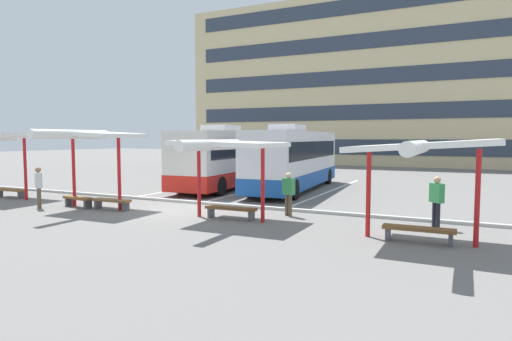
% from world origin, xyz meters
% --- Properties ---
extents(ground_plane, '(160.00, 160.00, 0.00)m').
position_xyz_m(ground_plane, '(0.00, 0.00, 0.00)').
color(ground_plane, slate).
extents(terminal_building, '(39.86, 11.65, 21.10)m').
position_xyz_m(terminal_building, '(0.03, 37.15, 9.18)').
color(terminal_building, '#D1BC8C').
rests_on(terminal_building, ground).
extents(coach_bus_0, '(3.32, 11.16, 3.69)m').
position_xyz_m(coach_bus_0, '(-1.88, 8.22, 1.71)').
color(coach_bus_0, silver).
rests_on(coach_bus_0, ground).
extents(coach_bus_1, '(3.33, 11.22, 3.69)m').
position_xyz_m(coach_bus_1, '(2.07, 8.53, 1.71)').
color(coach_bus_1, silver).
rests_on(coach_bus_1, ground).
extents(lane_stripe_0, '(0.16, 14.00, 0.01)m').
position_xyz_m(lane_stripe_0, '(-4.09, 8.58, 0.00)').
color(lane_stripe_0, white).
rests_on(lane_stripe_0, ground).
extents(lane_stripe_1, '(0.16, 14.00, 0.01)m').
position_xyz_m(lane_stripe_1, '(0.00, 8.58, 0.00)').
color(lane_stripe_1, white).
rests_on(lane_stripe_1, ground).
extents(lane_stripe_2, '(0.16, 14.00, 0.01)m').
position_xyz_m(lane_stripe_2, '(4.09, 8.58, 0.00)').
color(lane_stripe_2, white).
rests_on(lane_stripe_2, ground).
extents(bench_0, '(1.92, 0.50, 0.45)m').
position_xyz_m(bench_0, '(-9.49, -0.76, 0.34)').
color(bench_0, brown).
rests_on(bench_0, ground).
extents(waiting_shelter_1, '(3.60, 4.32, 3.31)m').
position_xyz_m(waiting_shelter_1, '(-3.16, -1.49, 3.05)').
color(waiting_shelter_1, red).
rests_on(waiting_shelter_1, ground).
extents(bench_1, '(1.67, 0.64, 0.45)m').
position_xyz_m(bench_1, '(-4.06, -1.39, 0.33)').
color(bench_1, brown).
rests_on(bench_1, ground).
extents(bench_2, '(1.77, 0.50, 0.45)m').
position_xyz_m(bench_2, '(-2.26, -1.29, 0.34)').
color(bench_2, brown).
rests_on(bench_2, ground).
extents(waiting_shelter_2, '(3.66, 4.49, 2.92)m').
position_xyz_m(waiting_shelter_2, '(3.17, -1.24, 2.69)').
color(waiting_shelter_2, red).
rests_on(waiting_shelter_2, ground).
extents(bench_3, '(1.98, 0.48, 0.45)m').
position_xyz_m(bench_3, '(3.17, -0.89, 0.34)').
color(bench_3, brown).
rests_on(bench_3, ground).
extents(waiting_shelter_3, '(3.92, 4.85, 2.96)m').
position_xyz_m(waiting_shelter_3, '(9.73, -1.84, 2.69)').
color(waiting_shelter_3, red).
rests_on(waiting_shelter_3, ground).
extents(bench_4, '(1.98, 0.45, 0.45)m').
position_xyz_m(bench_4, '(9.73, -1.71, 0.34)').
color(bench_4, brown).
rests_on(bench_4, ground).
extents(platform_kerb, '(44.00, 0.24, 0.12)m').
position_xyz_m(platform_kerb, '(0.00, 1.68, 0.06)').
color(platform_kerb, '#ADADA8').
rests_on(platform_kerb, ground).
extents(waiting_passenger_0, '(0.50, 0.51, 1.71)m').
position_xyz_m(waiting_passenger_0, '(10.05, 0.71, 0.99)').
color(waiting_passenger_0, black).
rests_on(waiting_passenger_0, ground).
extents(waiting_passenger_1, '(0.52, 0.36, 1.66)m').
position_xyz_m(waiting_passenger_1, '(4.83, 0.65, 0.96)').
color(waiting_passenger_1, brown).
rests_on(waiting_passenger_1, ground).
extents(waiting_passenger_2, '(0.55, 0.44, 1.75)m').
position_xyz_m(waiting_passenger_2, '(-5.34, -2.30, 1.02)').
color(waiting_passenger_2, brown).
rests_on(waiting_passenger_2, ground).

